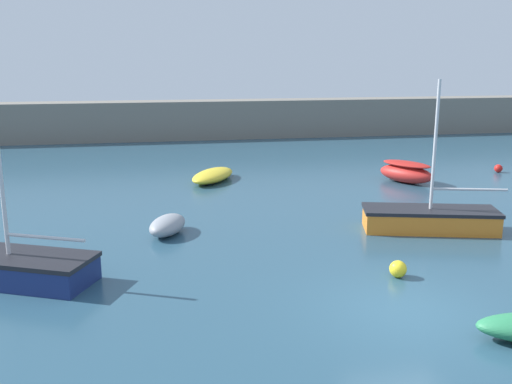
{
  "coord_description": "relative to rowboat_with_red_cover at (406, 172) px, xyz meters",
  "views": [
    {
      "loc": [
        -5.77,
        -11.56,
        5.84
      ],
      "look_at": [
        -1.98,
        8.89,
        0.93
      ],
      "focal_mm": 40.0,
      "sensor_mm": 36.0,
      "label": 1
    }
  ],
  "objects": [
    {
      "name": "rowboat_white_midwater",
      "position": [
        -9.07,
        1.97,
        -0.23
      ],
      "size": [
        3.01,
        3.7,
        0.56
      ],
      "rotation": [
        0.0,
        0.0,
        4.18
      ],
      "color": "yellow",
      "rests_on": "ground_plane"
    },
    {
      "name": "harbor_breakwater",
      "position": [
        -6.17,
        17.15,
        0.88
      ],
      "size": [
        67.33,
        2.46,
        2.78
      ],
      "primitive_type": "cube",
      "color": "slate",
      "rests_on": "ground_plane"
    },
    {
      "name": "sailboat_twin_hulled",
      "position": [
        -2.59,
        -7.48,
        -0.09
      ],
      "size": [
        4.82,
        2.62,
        5.16
      ],
      "rotation": [
        0.0,
        0.0,
        2.88
      ],
      "color": "orange",
      "rests_on": "ground_plane"
    },
    {
      "name": "mooring_buoy_yellow",
      "position": [
        -5.47,
        -11.33,
        -0.28
      ],
      "size": [
        0.47,
        0.47,
        0.47
      ],
      "primitive_type": "sphere",
      "color": "yellow",
      "rests_on": "ground_plane"
    },
    {
      "name": "ground_plane",
      "position": [
        -6.17,
        -13.43,
        -0.61
      ],
      "size": [
        120.0,
        120.0,
        0.2
      ],
      "primitive_type": "cube",
      "color": "#284C60"
    },
    {
      "name": "dinghy_near_pier",
      "position": [
        -11.52,
        -6.27,
        -0.19
      ],
      "size": [
        1.73,
        2.2,
        0.64
      ],
      "rotation": [
        0.0,
        0.0,
        4.29
      ],
      "color": "gray",
      "rests_on": "ground_plane"
    },
    {
      "name": "rowboat_with_red_cover",
      "position": [
        0.0,
        0.0,
        0.0
      ],
      "size": [
        2.54,
        3.07,
        1.02
      ],
      "rotation": [
        0.0,
        0.0,
        5.26
      ],
      "color": "red",
      "rests_on": "ground_plane"
    },
    {
      "name": "mooring_buoy_red",
      "position": [
        5.82,
        1.41,
        -0.3
      ],
      "size": [
        0.42,
        0.42,
        0.42
      ],
      "primitive_type": "sphere",
      "color": "red",
      "rests_on": "ground_plane"
    },
    {
      "name": "sailboat_short_mast",
      "position": [
        -15.78,
        -9.69,
        -0.11
      ],
      "size": [
        4.84,
        3.36,
        3.84
      ],
      "rotation": [
        0.0,
        0.0,
        2.72
      ],
      "color": "navy",
      "rests_on": "ground_plane"
    }
  ]
}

